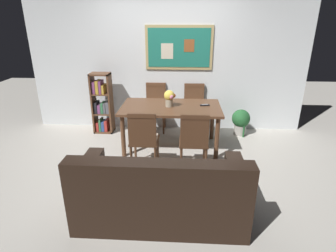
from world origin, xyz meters
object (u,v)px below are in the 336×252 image
(dining_chair_far_left, at_px, (156,103))
(dining_chair_far_right, at_px, (194,104))
(flower_vase, at_px, (169,97))
(potted_ivy, at_px, (241,121))
(dining_chair_near_right, at_px, (194,138))
(leather_couch, at_px, (160,194))
(dining_table, at_px, (171,111))
(dining_chair_near_left, at_px, (144,137))
(tv_remote, at_px, (205,105))
(bookshelf, at_px, (102,105))

(dining_chair_far_left, bearing_deg, dining_chair_far_right, -2.06)
(flower_vase, bearing_deg, potted_ivy, 25.43)
(potted_ivy, bearing_deg, dining_chair_far_right, 169.12)
(dining_chair_near_right, height_order, leather_couch, dining_chair_near_right)
(dining_chair_far_left, relative_size, leather_couch, 0.51)
(dining_table, distance_m, dining_chair_near_left, 0.89)
(dining_chair_far_right, height_order, leather_couch, dining_chair_far_right)
(dining_chair_near_right, relative_size, potted_ivy, 1.60)
(tv_remote, bearing_deg, dining_chair_far_right, 101.85)
(potted_ivy, relative_size, tv_remote, 3.52)
(dining_chair_far_right, bearing_deg, tv_remote, -78.15)
(dining_chair_near_left, relative_size, tv_remote, 5.64)
(dining_chair_far_left, bearing_deg, tv_remote, -39.87)
(dining_table, xyz_separation_m, dining_chair_far_left, (-0.33, 0.80, -0.11))
(dining_table, bearing_deg, tv_remote, 6.23)
(dining_table, relative_size, dining_chair_near_left, 1.78)
(leather_couch, bearing_deg, dining_chair_near_left, 107.40)
(tv_remote, bearing_deg, leather_couch, -107.04)
(dining_chair_far_right, height_order, tv_remote, dining_chair_far_right)
(leather_couch, distance_m, tv_remote, 2.02)
(dining_chair_far_left, distance_m, leather_couch, 2.66)
(dining_chair_near_right, bearing_deg, leather_couch, -110.84)
(dining_chair_near_right, bearing_deg, tv_remote, 77.50)
(potted_ivy, height_order, flower_vase, flower_vase)
(bookshelf, height_order, potted_ivy, bookshelf)
(dining_chair_near_left, height_order, flower_vase, flower_vase)
(potted_ivy, distance_m, flower_vase, 1.57)
(dining_chair_far_left, relative_size, dining_chair_near_right, 1.00)
(dining_chair_near_left, bearing_deg, flower_vase, 68.28)
(flower_vase, bearing_deg, leather_couch, -90.03)
(dining_table, height_order, flower_vase, flower_vase)
(dining_chair_near_left, distance_m, potted_ivy, 2.17)
(dining_table, bearing_deg, dining_chair_far_right, 62.49)
(dining_chair_far_left, distance_m, dining_chair_near_right, 1.76)
(dining_chair_near_left, xyz_separation_m, leather_couch, (0.32, -1.01, -0.23))
(dining_chair_far_right, distance_m, bookshelf, 1.75)
(dining_chair_near_right, bearing_deg, potted_ivy, 57.11)
(dining_table, xyz_separation_m, bookshelf, (-1.33, 0.62, -0.11))
(flower_vase, bearing_deg, tv_remote, 7.25)
(dining_chair_far_right, xyz_separation_m, bookshelf, (-1.74, -0.16, 0.00))
(dining_chair_far_left, xyz_separation_m, dining_chair_near_left, (-0.01, -1.62, 0.00))
(dining_table, height_order, dining_chair_near_left, dining_chair_near_left)
(dining_chair_near_right, relative_size, dining_chair_near_left, 1.00)
(dining_chair_far_right, height_order, potted_ivy, dining_chair_far_right)
(bookshelf, bearing_deg, dining_table, -24.85)
(leather_couch, bearing_deg, dining_chair_near_right, 69.16)
(flower_vase, bearing_deg, bookshelf, 154.32)
(dining_table, xyz_separation_m, flower_vase, (-0.02, -0.01, 0.24))
(dining_table, bearing_deg, dining_chair_near_left, -112.78)
(dining_chair_near_left, bearing_deg, leather_couch, -72.60)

